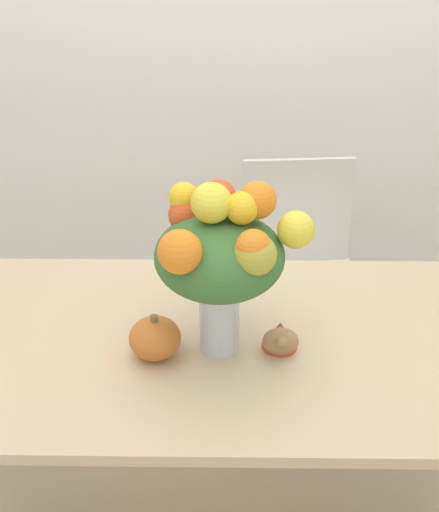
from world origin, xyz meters
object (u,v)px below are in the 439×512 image
(flower_vase, at_px, (222,255))
(pumpkin, at_px, (155,338))
(turkey_figurine, at_px, (280,337))
(dining_chair_near_window, at_px, (300,279))

(flower_vase, distance_m, pumpkin, 0.27)
(pumpkin, distance_m, turkey_figurine, 0.31)
(pumpkin, xyz_separation_m, dining_chair_near_window, (0.44, 0.79, -0.31))
(flower_vase, height_order, pumpkin, flower_vase)
(pumpkin, height_order, dining_chair_near_window, dining_chair_near_window)
(turkey_figurine, bearing_deg, pumpkin, -175.05)
(flower_vase, distance_m, dining_chair_near_window, 0.97)
(turkey_figurine, relative_size, dining_chair_near_window, 0.14)
(flower_vase, relative_size, turkey_figurine, 3.69)
(flower_vase, xyz_separation_m, pumpkin, (-0.16, -0.03, -0.22))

